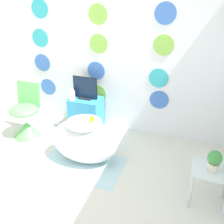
{
  "coord_description": "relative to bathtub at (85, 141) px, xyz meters",
  "views": [
    {
      "loc": [
        1.42,
        -1.49,
        2.13
      ],
      "look_at": [
        0.57,
        0.95,
        0.82
      ],
      "focal_mm": 42.0,
      "sensor_mm": 36.0,
      "label": 1
    }
  ],
  "objects": [
    {
      "name": "potted_plant_left",
      "position": [
        1.52,
        -0.26,
        0.26
      ],
      "size": [
        0.14,
        0.14,
        0.22
      ],
      "color": "beige",
      "rests_on": "side_table"
    },
    {
      "name": "tv",
      "position": [
        -0.3,
        0.72,
        0.4
      ],
      "size": [
        0.38,
        0.12,
        0.34
      ],
      "color": "black",
      "rests_on": "tv_cabinet"
    },
    {
      "name": "ground_plane",
      "position": [
        -0.17,
        -1.06,
        -0.28
      ],
      "size": [
        12.0,
        12.0,
        0.0
      ],
      "primitive_type": "plane",
      "color": "silver"
    },
    {
      "name": "vase",
      "position": [
        -0.47,
        0.61,
        0.32
      ],
      "size": [
        0.1,
        0.1,
        0.17
      ],
      "color": "white",
      "rests_on": "tv_cabinet"
    },
    {
      "name": "bathtub",
      "position": [
        0.0,
        0.0,
        0.0
      ],
      "size": [
        0.87,
        0.55,
        0.57
      ],
      "color": "white",
      "rests_on": "ground_plane"
    },
    {
      "name": "side_table",
      "position": [
        1.52,
        -0.26,
        0.06
      ],
      "size": [
        0.39,
        0.32,
        0.43
      ],
      "color": "silver",
      "rests_on": "ground_plane"
    },
    {
      "name": "chair",
      "position": [
        -1.07,
        0.25,
        -0.01
      ],
      "size": [
        0.43,
        0.43,
        0.81
      ],
      "color": "#66C166",
      "rests_on": "ground_plane"
    },
    {
      "name": "tv_cabinet",
      "position": [
        -0.3,
        0.71,
        -0.02
      ],
      "size": [
        0.47,
        0.35,
        0.53
      ],
      "color": "#389ED6",
      "rests_on": "ground_plane"
    },
    {
      "name": "rug",
      "position": [
        0.0,
        -0.14,
        -0.28
      ],
      "size": [
        1.05,
        0.64,
        0.01
      ],
      "color": "silver",
      "rests_on": "ground_plane"
    },
    {
      "name": "wall_back_dotted",
      "position": [
        -0.17,
        0.94,
        1.01
      ],
      "size": [
        4.95,
        0.05,
        2.6
      ],
      "color": "white",
      "rests_on": "ground_plane"
    },
    {
      "name": "rubber_duck",
      "position": [
        0.1,
        0.03,
        0.32
      ],
      "size": [
        0.07,
        0.08,
        0.08
      ],
      "color": "yellow",
      "rests_on": "bathtub"
    }
  ]
}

